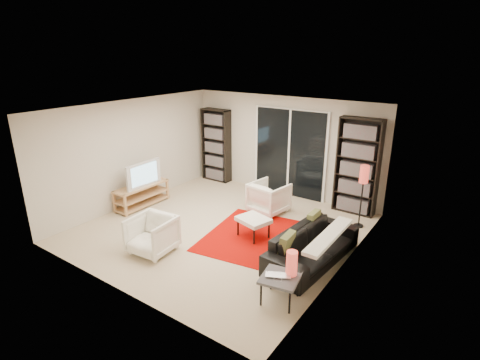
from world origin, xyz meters
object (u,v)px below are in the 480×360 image
(bookshelf_right, at_px, (357,167))
(armchair_back, at_px, (269,197))
(ottoman, at_px, (253,221))
(tv_stand, at_px, (142,195))
(sofa, at_px, (313,246))
(floor_lamp, at_px, (363,181))
(bookshelf_left, at_px, (216,145))
(armchair_front, at_px, (152,235))
(side_table, at_px, (280,279))

(bookshelf_right, distance_m, armchair_back, 2.01)
(ottoman, bearing_deg, tv_stand, -176.83)
(bookshelf_right, distance_m, sofa, 2.55)
(armchair_back, relative_size, floor_lamp, 0.58)
(bookshelf_left, xyz_separation_m, armchair_back, (2.31, -1.08, -0.63))
(bookshelf_left, distance_m, tv_stand, 2.55)
(sofa, height_order, armchair_front, armchair_front)
(bookshelf_left, bearing_deg, armchair_back, -25.02)
(floor_lamp, bearing_deg, armchair_front, -130.75)
(armchair_back, xyz_separation_m, floor_lamp, (1.88, 0.42, 0.64))
(armchair_back, bearing_deg, bookshelf_right, -136.49)
(bookshelf_right, xyz_separation_m, armchair_back, (-1.54, -1.08, -0.71))
(ottoman, bearing_deg, armchair_back, 107.15)
(armchair_back, relative_size, armchair_front, 1.02)
(sofa, bearing_deg, floor_lamp, -2.07)
(armchair_back, height_order, ottoman, armchair_back)
(sofa, bearing_deg, ottoman, 87.99)
(bookshelf_left, xyz_separation_m, armchair_front, (1.52, -3.76, -0.64))
(armchair_front, xyz_separation_m, side_table, (2.53, 0.08, 0.02))
(bookshelf_left, bearing_deg, armchair_front, -68.07)
(tv_stand, xyz_separation_m, floor_lamp, (4.46, 1.78, 0.72))
(armchair_front, bearing_deg, armchair_back, 68.24)
(armchair_front, xyz_separation_m, ottoman, (1.16, 1.49, 0.01))
(side_table, bearing_deg, ottoman, 133.95)
(armchair_front, relative_size, ottoman, 1.07)
(side_table, bearing_deg, tv_stand, 163.79)
(bookshelf_left, bearing_deg, bookshelf_right, -0.00)
(bookshelf_right, bearing_deg, armchair_back, -145.04)
(tv_stand, distance_m, ottoman, 2.95)
(sofa, distance_m, floor_lamp, 1.92)
(side_table, xyz_separation_m, floor_lamp, (0.15, 3.03, 0.62))
(bookshelf_left, xyz_separation_m, side_table, (4.04, -3.69, -0.62))
(ottoman, relative_size, side_table, 1.13)
(bookshelf_right, distance_m, tv_stand, 4.85)
(bookshelf_right, height_order, ottoman, bookshelf_right)
(sofa, height_order, side_table, sofa)
(bookshelf_left, distance_m, bookshelf_right, 3.85)
(bookshelf_left, bearing_deg, ottoman, -40.28)
(bookshelf_right, bearing_deg, bookshelf_left, 180.00)
(side_table, height_order, floor_lamp, floor_lamp)
(bookshelf_right, relative_size, tv_stand, 1.58)
(armchair_front, bearing_deg, tv_stand, 138.00)
(bookshelf_left, height_order, sofa, bookshelf_left)
(tv_stand, relative_size, sofa, 0.67)
(tv_stand, bearing_deg, armchair_front, -36.70)
(bookshelf_left, relative_size, bookshelf_right, 0.93)
(ottoman, relative_size, floor_lamp, 0.53)
(floor_lamp, bearing_deg, ottoman, -133.24)
(bookshelf_left, relative_size, armchair_back, 2.58)
(tv_stand, xyz_separation_m, side_table, (4.31, -1.25, 0.10))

